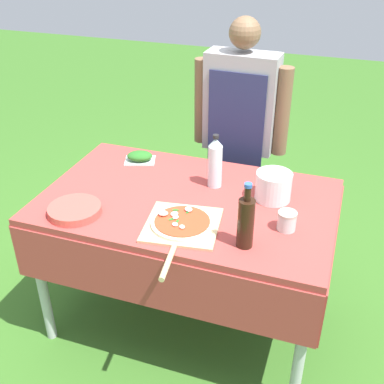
# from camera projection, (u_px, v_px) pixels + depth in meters

# --- Properties ---
(ground_plane) EXTENTS (12.00, 12.00, 0.00)m
(ground_plane) POSITION_uv_depth(u_px,v_px,m) (188.00, 316.00, 2.74)
(ground_plane) COLOR #386B23
(prep_table) EXTENTS (1.43, 0.90, 0.78)m
(prep_table) POSITION_uv_depth(u_px,v_px,m) (188.00, 214.00, 2.39)
(prep_table) COLOR #A83D38
(prep_table) RESTS_ON ground
(person_cook) EXTENTS (0.57, 0.20, 1.52)m
(person_cook) POSITION_uv_depth(u_px,v_px,m) (240.00, 126.00, 2.83)
(person_cook) COLOR #4C4C51
(person_cook) RESTS_ON ground
(pizza_on_peel) EXTENTS (0.36, 0.56, 0.05)m
(pizza_on_peel) POSITION_uv_depth(u_px,v_px,m) (181.00, 225.00, 2.12)
(pizza_on_peel) COLOR #D1B27F
(pizza_on_peel) RESTS_ON prep_table
(oil_bottle) EXTENTS (0.07, 0.07, 0.30)m
(oil_bottle) POSITION_uv_depth(u_px,v_px,m) (246.00, 222.00, 1.95)
(oil_bottle) COLOR black
(oil_bottle) RESTS_ON prep_table
(water_bottle) EXTENTS (0.07, 0.07, 0.28)m
(water_bottle) POSITION_uv_depth(u_px,v_px,m) (215.00, 162.00, 2.38)
(water_bottle) COLOR silver
(water_bottle) RESTS_ON prep_table
(herb_container) EXTENTS (0.20, 0.17, 0.06)m
(herb_container) POSITION_uv_depth(u_px,v_px,m) (140.00, 157.00, 2.68)
(herb_container) COLOR silver
(herb_container) RESTS_ON prep_table
(mixing_tub) EXTENTS (0.17, 0.17, 0.14)m
(mixing_tub) POSITION_uv_depth(u_px,v_px,m) (273.00, 186.00, 2.31)
(mixing_tub) COLOR silver
(mixing_tub) RESTS_ON prep_table
(plate_stack) EXTENTS (0.25, 0.25, 0.03)m
(plate_stack) POSITION_uv_depth(u_px,v_px,m) (75.00, 210.00, 2.22)
(plate_stack) COLOR #DB4C42
(plate_stack) RESTS_ON prep_table
(sauce_jar) EXTENTS (0.08, 0.08, 0.09)m
(sauce_jar) POSITION_uv_depth(u_px,v_px,m) (287.00, 222.00, 2.10)
(sauce_jar) COLOR silver
(sauce_jar) RESTS_ON prep_table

